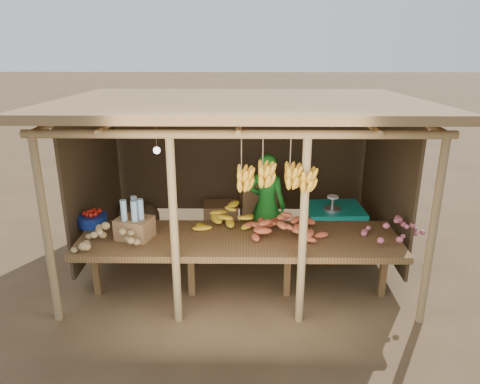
{
  "coord_description": "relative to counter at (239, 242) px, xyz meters",
  "views": [
    {
      "loc": [
        0.07,
        -6.13,
        3.23
      ],
      "look_at": [
        0.0,
        0.0,
        1.05
      ],
      "focal_mm": 35.0,
      "sensor_mm": 36.0,
      "label": 1
    }
  ],
  "objects": [
    {
      "name": "ground",
      "position": [
        -0.0,
        0.95,
        -0.74
      ],
      "size": [
        60.0,
        60.0,
        0.0
      ],
      "primitive_type": "plane",
      "color": "brown",
      "rests_on": "ground"
    },
    {
      "name": "stall_structure",
      "position": [
        0.02,
        1.06,
        1.19
      ],
      "size": [
        4.7,
        3.5,
        2.43
      ],
      "color": "#9B7D50",
      "rests_on": "ground"
    },
    {
      "name": "counter",
      "position": [
        0.0,
        0.0,
        0.0
      ],
      "size": [
        3.9,
        1.05,
        0.8
      ],
      "color": "brown",
      "rests_on": "ground"
    },
    {
      "name": "potato_heap",
      "position": [
        -1.44,
        -0.21,
        0.24
      ],
      "size": [
        0.98,
        0.75,
        0.36
      ],
      "primitive_type": null,
      "rotation": [
        0.0,
        0.0,
        -0.3
      ],
      "color": "#A38754",
      "rests_on": "counter"
    },
    {
      "name": "sweet_potato_heap",
      "position": [
        0.54,
        0.07,
        0.24
      ],
      "size": [
        1.05,
        0.81,
        0.36
      ],
      "primitive_type": null,
      "rotation": [
        0.0,
        0.0,
        -0.31
      ],
      "color": "#C45732",
      "rests_on": "counter"
    },
    {
      "name": "onion_heap",
      "position": [
        1.9,
        -0.08,
        0.24
      ],
      "size": [
        0.81,
        0.56,
        0.35
      ],
      "primitive_type": null,
      "rotation": [
        0.0,
        0.0,
        -0.14
      ],
      "color": "#C55F70",
      "rests_on": "counter"
    },
    {
      "name": "banana_pile",
      "position": [
        -0.14,
        0.38,
        0.24
      ],
      "size": [
        0.77,
        0.59,
        0.35
      ],
      "primitive_type": null,
      "rotation": [
        0.0,
        0.0,
        -0.3
      ],
      "color": "yellow",
      "rests_on": "counter"
    },
    {
      "name": "tomato_basin",
      "position": [
        -1.9,
        0.36,
        0.14
      ],
      "size": [
        0.38,
        0.38,
        0.2
      ],
      "rotation": [
        0.0,
        0.0,
        0.12
      ],
      "color": "navy",
      "rests_on": "counter"
    },
    {
      "name": "bottle_box",
      "position": [
        -1.26,
        -0.02,
        0.26
      ],
      "size": [
        0.48,
        0.42,
        0.51
      ],
      "color": "olive",
      "rests_on": "counter"
    },
    {
      "name": "vendor",
      "position": [
        0.38,
        1.13,
        0.04
      ],
      "size": [
        0.66,
        0.55,
        1.56
      ],
      "primitive_type": "imported",
      "rotation": [
        0.0,
        0.0,
        2.79
      ],
      "color": "#1B7B21",
      "rests_on": "ground"
    },
    {
      "name": "tarp_crate",
      "position": [
        1.37,
        1.15,
        -0.34
      ],
      "size": [
        0.85,
        0.74,
        0.97
      ],
      "color": "brown",
      "rests_on": "ground"
    },
    {
      "name": "carton_stack",
      "position": [
        0.08,
        2.0,
        -0.34
      ],
      "size": [
        1.21,
        0.49,
        0.9
      ],
      "color": "olive",
      "rests_on": "ground"
    },
    {
      "name": "burlap_sacks",
      "position": [
        -1.73,
        2.06,
        -0.51
      ],
      "size": [
        0.74,
        0.39,
        0.52
      ],
      "color": "#41311E",
      "rests_on": "ground"
    }
  ]
}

